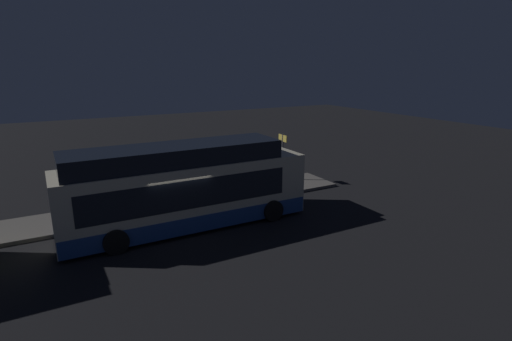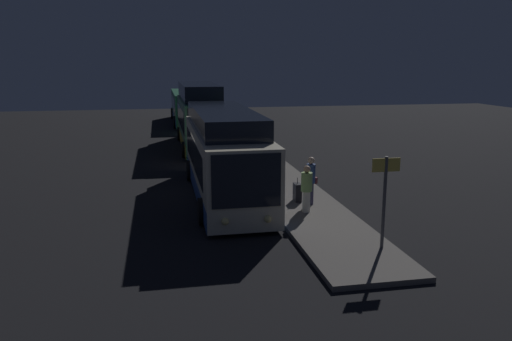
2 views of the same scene
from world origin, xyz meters
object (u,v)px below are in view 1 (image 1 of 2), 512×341
(bus_lead, at_px, (185,190))
(suitcase, at_px, (205,192))
(passenger_boarding, at_px, (211,176))
(sign_post, at_px, (283,151))
(passenger_waiting, at_px, (231,178))

(bus_lead, distance_m, suitcase, 3.42)
(passenger_boarding, bearing_deg, bus_lead, -178.28)
(suitcase, xyz_separation_m, sign_post, (5.33, 1.08, 1.38))
(bus_lead, height_order, passenger_waiting, bus_lead)
(bus_lead, relative_size, suitcase, 11.17)
(passenger_boarding, distance_m, sign_post, 4.92)
(sign_post, bearing_deg, suitcase, -168.53)
(passenger_boarding, relative_size, sign_post, 0.67)
(passenger_boarding, relative_size, suitcase, 1.95)
(bus_lead, height_order, passenger_boarding, bus_lead)
(passenger_boarding, xyz_separation_m, passenger_waiting, (0.96, -0.46, -0.09))
(bus_lead, bearing_deg, passenger_boarding, 51.08)
(bus_lead, xyz_separation_m, passenger_boarding, (2.42, 2.99, -0.44))
(passenger_waiting, bearing_deg, suitcase, 106.47)
(passenger_boarding, distance_m, passenger_waiting, 1.07)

